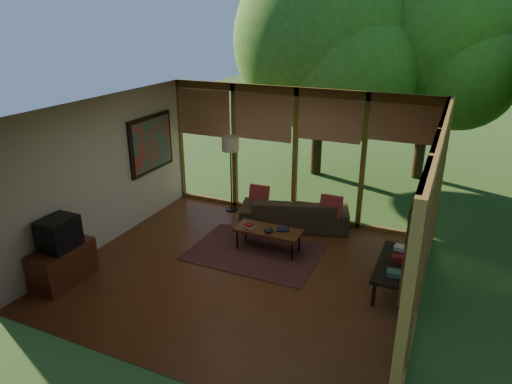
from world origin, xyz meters
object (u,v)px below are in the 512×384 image
at_px(floor_lamp, 230,148).
at_px(side_console, 398,265).
at_px(television, 59,233).
at_px(media_cabinet, 63,264).
at_px(coffee_table, 268,231).
at_px(sofa, 294,212).

bearing_deg(floor_lamp, side_console, -24.46).
distance_m(television, side_console, 5.24).
distance_m(media_cabinet, coffee_table, 3.43).
height_order(media_cabinet, television, television).
relative_size(sofa, side_console, 1.52).
distance_m(sofa, floor_lamp, 1.89).
relative_size(floor_lamp, side_console, 1.18).
xyz_separation_m(sofa, television, (-2.65, -3.42, 0.54)).
bearing_deg(television, floor_lamp, 72.86).
bearing_deg(television, sofa, 52.27).
bearing_deg(television, coffee_table, 41.46).
xyz_separation_m(sofa, coffee_table, (-0.09, -1.16, 0.08)).
height_order(coffee_table, side_console, side_console).
xyz_separation_m(media_cabinet, side_console, (4.87, 1.94, 0.11)).
bearing_deg(sofa, television, 35.08).
xyz_separation_m(media_cabinet, coffee_table, (2.58, 2.26, 0.09)).
relative_size(sofa, coffee_table, 1.77).
bearing_deg(coffee_table, floor_lamp, 136.30).
relative_size(sofa, floor_lamp, 1.29).
relative_size(media_cabinet, side_console, 0.71).
distance_m(television, coffee_table, 3.45).
xyz_separation_m(sofa, floor_lamp, (-1.52, 0.22, 1.10)).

